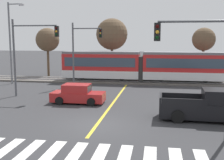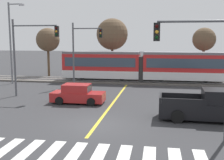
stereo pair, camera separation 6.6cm
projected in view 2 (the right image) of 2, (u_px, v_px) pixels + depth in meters
ground_plane at (96, 125)px, 16.66m from camera, size 200.00×200.00×0.00m
track_bed at (129, 81)px, 33.16m from camera, size 120.00×4.00×0.18m
rail_near at (128, 81)px, 32.44m from camera, size 120.00×0.08×0.10m
rail_far at (129, 79)px, 33.84m from camera, size 120.00×0.08×0.10m
light_rail_tram at (142, 65)px, 32.62m from camera, size 18.50×2.64×3.43m
crosswalk_stripe_2 at (6, 149)px, 12.99m from camera, size 0.59×2.81×0.01m
crosswalk_stripe_3 at (28, 151)px, 12.82m from camera, size 0.59×2.81×0.01m
crosswalk_stripe_4 at (51, 152)px, 12.64m from camera, size 0.59×2.81×0.01m
crosswalk_stripe_5 at (74, 154)px, 12.47m from camera, size 0.59×2.81×0.01m
crosswalk_stripe_6 at (99, 156)px, 12.29m from camera, size 0.59×2.81×0.01m
crosswalk_stripe_7 at (123, 157)px, 12.11m from camera, size 0.59×2.81×0.01m
crosswalk_stripe_8 at (149, 159)px, 11.94m from camera, size 0.59×2.81×0.01m
lane_centre_line at (114, 102)px, 22.82m from camera, size 0.20×17.24×0.01m
sedan_crossing at (78, 94)px, 22.32m from camera, size 4.21×1.94×1.52m
pickup_truck at (205, 107)px, 17.57m from camera, size 5.44×2.32×1.98m
traffic_light_mid_left at (28, 46)px, 24.32m from camera, size 4.25×0.38×6.76m
traffic_light_near_right at (204, 57)px, 13.63m from camera, size 3.75×0.38×6.47m
traffic_light_far_left at (82, 46)px, 29.57m from camera, size 3.25×0.38×6.76m
street_lamp_west at (12, 39)px, 31.38m from camera, size 1.96×0.28×9.07m
bare_tree_far_west at (48, 40)px, 38.13m from camera, size 3.18×3.18×6.56m
bare_tree_west at (112, 34)px, 36.96m from camera, size 4.14×4.14×7.77m
bare_tree_east at (204, 40)px, 34.73m from camera, size 2.86×2.86×6.47m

